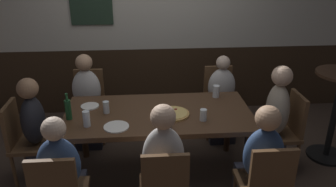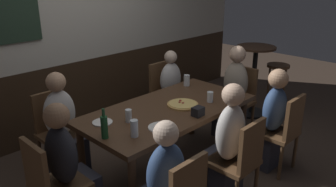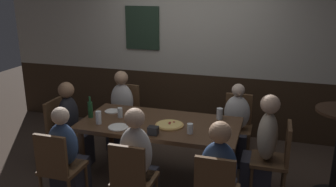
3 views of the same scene
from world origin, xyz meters
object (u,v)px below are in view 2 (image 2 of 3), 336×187
at_px(bar_stool, 277,74).
at_px(chair_left_far, 56,128).
at_px(tumbler_water, 134,129).
at_px(plate_white_large, 161,127).
at_px(pizza, 183,104).
at_px(dining_table, 169,114).
at_px(side_bar_table, 254,75).
at_px(person_head_west, 69,175).
at_px(chair_head_west, 51,182).
at_px(chair_right_near, 283,129).
at_px(condiment_caddy, 198,112).
at_px(chair_mid_near, 240,159).
at_px(highball_clear, 210,97).
at_px(beer_bottle_green, 104,126).
at_px(chair_right_far, 165,90).
at_px(beer_glass_tall, 187,81).
at_px(person_mid_near, 225,152).
at_px(pint_glass_amber, 129,116).
at_px(person_right_far, 173,96).
at_px(chair_head_east, 239,96).
at_px(person_head_east, 233,98).
at_px(person_left_far, 64,134).

bearing_deg(bar_stool, chair_left_far, 165.12).
relative_size(tumbler_water, plate_white_large, 0.65).
bearing_deg(pizza, dining_table, 155.09).
distance_m(dining_table, side_bar_table, 1.99).
bearing_deg(person_head_west, chair_head_west, 180.00).
height_order(chair_right_near, condiment_caddy, chair_right_near).
relative_size(person_head_west, tumbler_water, 7.47).
bearing_deg(chair_mid_near, highball_clear, 57.97).
relative_size(highball_clear, beer_bottle_green, 0.43).
xyz_separation_m(chair_right_far, side_bar_table, (1.16, -0.72, 0.12)).
bearing_deg(chair_right_near, highball_clear, 121.31).
bearing_deg(beer_glass_tall, chair_left_far, 159.68).
distance_m(person_mid_near, bar_stool, 2.54).
xyz_separation_m(chair_right_far, beer_bottle_green, (-1.70, -0.96, 0.35)).
bearing_deg(beer_bottle_green, person_mid_near, -36.38).
relative_size(pizza, side_bar_table, 0.31).
xyz_separation_m(person_mid_near, person_head_west, (-1.19, 0.72, -0.02)).
relative_size(chair_head_west, pizza, 2.67).
xyz_separation_m(chair_mid_near, person_head_west, (-1.19, 0.88, -0.01)).
bearing_deg(condiment_caddy, person_head_west, 164.05).
height_order(highball_clear, bar_stool, highball_clear).
bearing_deg(person_mid_near, dining_table, 90.00).
relative_size(dining_table, chair_right_near, 2.14).
distance_m(pint_glass_amber, beer_glass_tall, 1.22).
distance_m(chair_right_far, person_right_far, 0.17).
relative_size(chair_right_far, tumbler_water, 5.77).
relative_size(dining_table, side_bar_table, 1.79).
relative_size(pint_glass_amber, plate_white_large, 0.53).
distance_m(chair_right_far, pint_glass_amber, 1.63).
height_order(chair_mid_near, highball_clear, chair_mid_near).
xyz_separation_m(chair_right_near, person_right_far, (0.00, 1.60, -0.05)).
distance_m(chair_head_west, condiment_caddy, 1.47).
bearing_deg(chair_right_near, person_mid_near, 168.98).
xyz_separation_m(chair_mid_near, plate_white_large, (-0.40, 0.60, 0.25)).
bearing_deg(chair_head_east, condiment_caddy, -164.97).
height_order(dining_table, bar_stool, dining_table).
height_order(chair_head_east, chair_head_west, same).
height_order(pizza, side_bar_table, side_bar_table).
distance_m(beer_glass_tall, side_bar_table, 1.35).
relative_size(pizza, plate_white_large, 1.40).
relative_size(tumbler_water, side_bar_table, 0.15).
bearing_deg(person_right_far, chair_head_west, -161.84).
bearing_deg(person_head_east, chair_head_east, 0.00).
bearing_deg(chair_head_west, beer_bottle_green, -9.36).
relative_size(chair_right_far, condiment_caddy, 8.00).
distance_m(pizza, beer_bottle_green, 1.02).
bearing_deg(dining_table, chair_right_near, -46.81).
relative_size(chair_left_far, person_right_far, 0.81).
distance_m(person_right_far, person_head_west, 2.14).
bearing_deg(person_left_far, person_head_west, -116.99).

